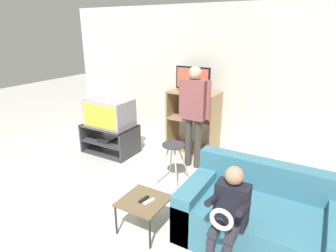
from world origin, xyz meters
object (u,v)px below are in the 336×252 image
Objects in this scene: tv_stand at (110,139)px; television_flat at (193,80)px; person_standing_adult at (194,108)px; remote_control_black at (144,199)px; media_shelf at (193,120)px; snack_table at (144,203)px; remote_control_white at (149,201)px; person_seated_child at (229,213)px; folding_stool at (173,151)px; couch at (260,218)px; television_main at (109,112)px.

tv_stand is 1.85m from television_flat.
television_flat is (1.25, 0.85, 1.07)m from tv_stand.
television_flat is 0.76m from person_standing_adult.
remote_control_black is 1.82m from person_standing_adult.
media_shelf is 2.25× the size of snack_table.
tv_stand is 6.68× the size of remote_control_white.
remote_control_white is at bearing -76.45° from media_shelf.
television_flat is at bearing 122.16° from person_seated_child.
television_flat reaches higher than snack_table.
media_shelf reaches higher than snack_table.
television_flat reaches higher than remote_control_white.
folding_stool is at bearing -93.96° from person_standing_adult.
folding_stool is 1.16m from remote_control_white.
couch is 0.98× the size of person_standing_adult.
media_shelf is 0.83m from person_standing_adult.
tv_stand is at bearing 167.24° from folding_stool.
television_main is 3.14m from person_seated_child.
remote_control_black and remote_control_white have the same top height.
snack_table is (0.49, -2.34, -0.23)m from media_shelf.
television_main reaches higher than tv_stand.
remote_control_white is (0.07, -0.00, 0.05)m from snack_table.
folding_stool is (1.51, -0.36, -0.28)m from television_main.
folding_stool is at bearing -76.94° from television_flat.
television_flat is 1.30× the size of snack_table.
remote_control_black is at bearing -83.47° from person_standing_adult.
snack_table is 3.45× the size of remote_control_black.
person_seated_child is at bearing -57.84° from television_flat.
remote_control_white is (0.07, -0.00, 0.00)m from remote_control_black.
remote_control_black reaches higher than snack_table.
television_flat is 4.48× the size of remote_control_white.
person_seated_child is (0.98, -0.07, 0.23)m from remote_control_black.
television_main is 1.23× the size of television_flat.
tv_stand is at bearing 150.94° from person_seated_child.
television_flat is at bearing 111.44° from remote_control_black.
person_standing_adult reaches higher than media_shelf.
remote_control_white is at bearing -75.78° from television_flat.
tv_stand is at bearing -145.61° from television_flat.
snack_table is 0.30× the size of person_standing_adult.
remote_control_black is 0.07m from remote_control_white.
tv_stand is 0.86× the size of media_shelf.
remote_control_white is 1.83m from person_standing_adult.
person_seated_child is (-0.19, -0.53, 0.34)m from couch.
person_seated_child reaches higher than folding_stool.
television_main is 1.60× the size of snack_table.
media_shelf reaches higher than person_seated_child.
person_seated_child is (1.49, -2.38, -0.70)m from television_flat.
snack_table is at bearing -77.51° from television_flat.
folding_stool is 0.58× the size of person_seated_child.
television_flat is at bearing -125.86° from media_shelf.
television_flat reaches higher than media_shelf.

